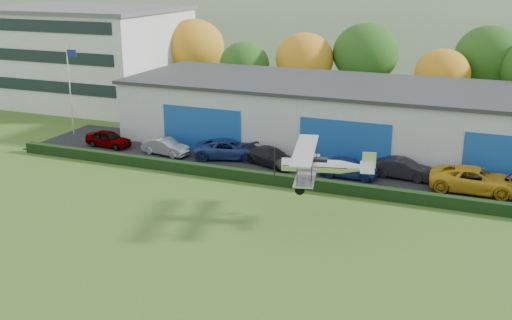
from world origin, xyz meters
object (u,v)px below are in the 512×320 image
at_px(hangar, 363,116).
at_px(car_5, 403,169).
at_px(biplane, 319,165).
at_px(car_3, 271,157).
at_px(car_0, 108,139).
at_px(car_1, 166,147).
at_px(office_block, 85,55).
at_px(car_2, 229,149).
at_px(car_4, 348,167).
at_px(car_6, 476,180).
at_px(flagpole, 70,83).

relative_size(hangar, car_5, 9.45).
relative_size(car_5, biplane, 0.63).
xyz_separation_m(car_3, car_5, (9.81, 0.69, 0.03)).
distance_m(car_0, car_1, 5.66).
distance_m(car_1, car_5, 18.72).
bearing_deg(office_block, car_0, -48.80).
bearing_deg(hangar, car_2, -140.47).
bearing_deg(car_4, car_6, -87.53).
distance_m(office_block, car_4, 37.54).
xyz_separation_m(car_1, car_2, (5.09, 1.01, 0.08)).
relative_size(car_0, biplane, 0.59).
bearing_deg(office_block, car_3, -28.09).
relative_size(car_1, car_3, 0.86).
height_order(hangar, biplane, hangar).
distance_m(flagpole, car_3, 20.21).
bearing_deg(car_5, hangar, 38.19).
bearing_deg(hangar, car_4, -83.57).
height_order(car_5, biplane, biplane).
distance_m(car_4, car_5, 3.89).
distance_m(flagpole, car_2, 16.48).
bearing_deg(car_6, car_3, 88.36).
bearing_deg(car_3, car_5, -64.96).
distance_m(office_block, car_0, 20.68).
height_order(office_block, car_1, office_block).
relative_size(flagpole, car_6, 1.34).
relative_size(car_1, car_4, 0.93).
bearing_deg(hangar, car_3, -123.48).
height_order(hangar, flagpole, flagpole).
height_order(hangar, car_4, hangar).
relative_size(hangar, car_2, 7.56).
relative_size(office_block, car_3, 4.43).
bearing_deg(car_6, hangar, 49.25).
relative_size(office_block, car_4, 4.76).
distance_m(hangar, car_1, 16.48).
xyz_separation_m(car_1, car_3, (8.87, 0.58, 0.01)).
distance_m(hangar, office_block, 33.84).
relative_size(flagpole, car_5, 1.86).
relative_size(hangar, car_6, 6.80).
bearing_deg(car_4, flagpole, 85.49).
bearing_deg(car_6, car_1, 90.21).
bearing_deg(car_0, office_block, 45.12).
xyz_separation_m(flagpole, biplane, (25.99, -10.54, -1.36)).
bearing_deg(car_0, flagpole, 71.01).
relative_size(car_4, biplane, 0.63).
xyz_separation_m(hangar, car_3, (-5.18, -7.83, -1.93)).
bearing_deg(hangar, car_0, -157.48).
bearing_deg(car_5, car_3, 99.22).
relative_size(car_4, car_6, 0.72).
bearing_deg(flagpole, car_6, -3.59).
bearing_deg(office_block, car_6, -19.59).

